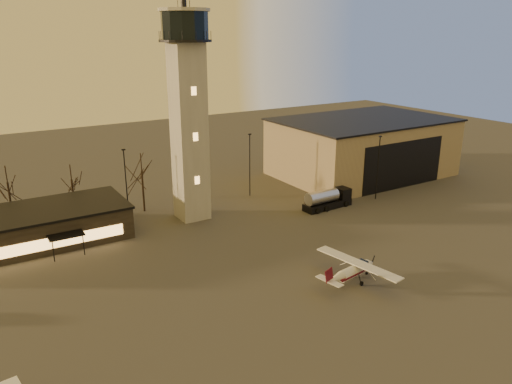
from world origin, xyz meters
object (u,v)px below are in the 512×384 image
terminal (22,229)px  cessna_front (355,272)px  hangar (362,147)px  control_tower (188,102)px  fuel_truck (327,201)px

terminal → cessna_front: (28.63, -28.51, -1.17)m
hangar → terminal: bearing=-178.0°
hangar → control_tower: bearing=-173.7°
terminal → hangar: bearing=2.0°
hangar → cessna_front: size_ratio=2.91×
cessna_front → terminal: bearing=125.7°
control_tower → hangar: (36.00, 3.98, -11.17)m
hangar → terminal: size_ratio=1.20×
fuel_truck → control_tower: bearing=157.1°
terminal → fuel_truck: bearing=-12.7°
hangar → cessna_front: hangar is taller
control_tower → fuel_truck: 25.20m
control_tower → fuel_truck: size_ratio=4.07×
hangar → cessna_front: bearing=-133.9°
fuel_truck → hangar: bearing=30.9°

